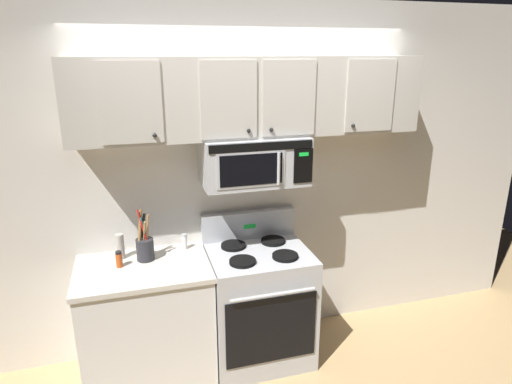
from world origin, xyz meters
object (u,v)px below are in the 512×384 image
(stove_range, at_px, (258,302))
(salt_shaker, at_px, (185,241))
(utensil_crock_charcoal, at_px, (145,247))
(over_range_microwave, at_px, (254,160))
(pepper_mill, at_px, (120,246))
(spice_jar, at_px, (119,259))

(stove_range, relative_size, salt_shaker, 9.32)
(utensil_crock_charcoal, bearing_deg, stove_range, -7.37)
(stove_range, height_order, over_range_microwave, over_range_microwave)
(pepper_mill, bearing_deg, over_range_microwave, -3.58)
(stove_range, relative_size, utensil_crock_charcoal, 2.92)
(over_range_microwave, height_order, salt_shaker, over_range_microwave)
(utensil_crock_charcoal, bearing_deg, pepper_mill, 156.78)
(salt_shaker, bearing_deg, stove_range, -21.90)
(stove_range, bearing_deg, over_range_microwave, 90.14)
(stove_range, xyz_separation_m, salt_shaker, (-0.52, 0.21, 0.49))
(over_range_microwave, height_order, pepper_mill, over_range_microwave)
(salt_shaker, bearing_deg, over_range_microwave, -10.11)
(pepper_mill, distance_m, spice_jar, 0.14)
(salt_shaker, relative_size, spice_jar, 1.03)
(stove_range, bearing_deg, salt_shaker, 158.10)
(over_range_microwave, relative_size, pepper_mill, 4.08)
(spice_jar, bearing_deg, salt_shaker, 19.67)
(utensil_crock_charcoal, height_order, pepper_mill, utensil_crock_charcoal)
(stove_range, relative_size, pepper_mill, 6.02)
(over_range_microwave, distance_m, pepper_mill, 1.15)
(over_range_microwave, height_order, spice_jar, over_range_microwave)
(over_range_microwave, xyz_separation_m, utensil_crock_charcoal, (-0.82, -0.01, -0.58))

